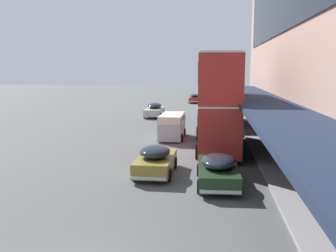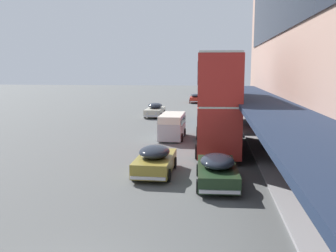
{
  "view_description": "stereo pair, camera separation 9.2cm",
  "coord_description": "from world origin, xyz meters",
  "px_view_note": "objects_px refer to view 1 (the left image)",
  "views": [
    {
      "loc": [
        3.29,
        -7.84,
        5.47
      ],
      "look_at": [
        0.15,
        19.01,
        1.36
      ],
      "focal_mm": 40.0,
      "sensor_mm": 36.0,
      "label": 1
    },
    {
      "loc": [
        3.38,
        -7.83,
        5.47
      ],
      "look_at": [
        0.15,
        19.01,
        1.36
      ],
      "focal_mm": 40.0,
      "sensor_mm": 36.0,
      "label": 2
    }
  ],
  "objects_px": {
    "transit_bus_kerbside_front": "(217,99)",
    "sedan_trailing_near": "(156,160)",
    "vw_van": "(172,125)",
    "transit_bus_kerbside_rear": "(215,105)",
    "sedan_oncoming_rear": "(218,170)",
    "sedan_oncoming_front": "(155,110)",
    "pedestrian_at_kerb": "(322,179)",
    "sedan_lead_mid": "(195,98)"
  },
  "relations": [
    {
      "from": "transit_bus_kerbside_rear",
      "to": "vw_van",
      "type": "bearing_deg",
      "value": -111.77
    },
    {
      "from": "transit_bus_kerbside_front",
      "to": "sedan_trailing_near",
      "type": "relative_size",
      "value": 2.39
    },
    {
      "from": "transit_bus_kerbside_rear",
      "to": "sedan_trailing_near",
      "type": "bearing_deg",
      "value": -99.62
    },
    {
      "from": "transit_bus_kerbside_rear",
      "to": "vw_van",
      "type": "relative_size",
      "value": 2.09
    },
    {
      "from": "transit_bus_kerbside_front",
      "to": "vw_van",
      "type": "xyz_separation_m",
      "value": [
        -3.42,
        3.55,
        -2.39
      ]
    },
    {
      "from": "transit_bus_kerbside_front",
      "to": "transit_bus_kerbside_rear",
      "type": "distance_m",
      "value": 12.28
    },
    {
      "from": "pedestrian_at_kerb",
      "to": "sedan_trailing_near",
      "type": "bearing_deg",
      "value": 151.53
    },
    {
      "from": "transit_bus_kerbside_rear",
      "to": "pedestrian_at_kerb",
      "type": "distance_m",
      "value": 23.38
    },
    {
      "from": "sedan_oncoming_front",
      "to": "vw_van",
      "type": "xyz_separation_m",
      "value": [
        3.5,
        -13.47,
        0.31
      ]
    },
    {
      "from": "transit_bus_kerbside_front",
      "to": "pedestrian_at_kerb",
      "type": "relative_size",
      "value": 5.56
    },
    {
      "from": "sedan_oncoming_rear",
      "to": "vw_van",
      "type": "bearing_deg",
      "value": 106.11
    },
    {
      "from": "transit_bus_kerbside_front",
      "to": "pedestrian_at_kerb",
      "type": "height_order",
      "value": "transit_bus_kerbside_front"
    },
    {
      "from": "sedan_trailing_near",
      "to": "vw_van",
      "type": "relative_size",
      "value": 0.94
    },
    {
      "from": "vw_van",
      "to": "sedan_oncoming_rear",
      "type": "bearing_deg",
      "value": -73.89
    },
    {
      "from": "sedan_trailing_near",
      "to": "vw_van",
      "type": "height_order",
      "value": "vw_van"
    },
    {
      "from": "transit_bus_kerbside_front",
      "to": "transit_bus_kerbside_rear",
      "type": "xyz_separation_m",
      "value": [
        0.02,
        12.18,
        -1.56
      ]
    },
    {
      "from": "sedan_lead_mid",
      "to": "transit_bus_kerbside_rear",
      "type": "bearing_deg",
      "value": -82.45
    },
    {
      "from": "transit_bus_kerbside_rear",
      "to": "sedan_oncoming_front",
      "type": "bearing_deg",
      "value": 145.14
    },
    {
      "from": "transit_bus_kerbside_front",
      "to": "sedan_lead_mid",
      "type": "bearing_deg",
      "value": 94.98
    },
    {
      "from": "sedan_oncoming_front",
      "to": "pedestrian_at_kerb",
      "type": "relative_size",
      "value": 2.65
    },
    {
      "from": "sedan_trailing_near",
      "to": "sedan_lead_mid",
      "type": "bearing_deg",
      "value": 89.91
    },
    {
      "from": "transit_bus_kerbside_rear",
      "to": "sedan_oncoming_rear",
      "type": "relative_size",
      "value": 2.03
    },
    {
      "from": "sedan_oncoming_rear",
      "to": "sedan_trailing_near",
      "type": "xyz_separation_m",
      "value": [
        -3.22,
        1.43,
        0.02
      ]
    },
    {
      "from": "transit_bus_kerbside_front",
      "to": "pedestrian_at_kerb",
      "type": "xyz_separation_m",
      "value": [
        4.06,
        -10.84,
        -2.31
      ]
    },
    {
      "from": "sedan_oncoming_front",
      "to": "pedestrian_at_kerb",
      "type": "distance_m",
      "value": 29.95
    },
    {
      "from": "sedan_oncoming_front",
      "to": "pedestrian_at_kerb",
      "type": "xyz_separation_m",
      "value": [
        10.99,
        -27.86,
        0.39
      ]
    },
    {
      "from": "sedan_lead_mid",
      "to": "sedan_trailing_near",
      "type": "distance_m",
      "value": 42.95
    },
    {
      "from": "transit_bus_kerbside_front",
      "to": "transit_bus_kerbside_rear",
      "type": "bearing_deg",
      "value": 89.89
    },
    {
      "from": "transit_bus_kerbside_rear",
      "to": "sedan_trailing_near",
      "type": "xyz_separation_m",
      "value": [
        -3.23,
        -19.07,
        -1.17
      ]
    },
    {
      "from": "sedan_oncoming_rear",
      "to": "sedan_trailing_near",
      "type": "relative_size",
      "value": 1.09
    },
    {
      "from": "sedan_oncoming_rear",
      "to": "vw_van",
      "type": "distance_m",
      "value": 12.37
    },
    {
      "from": "transit_bus_kerbside_rear",
      "to": "pedestrian_at_kerb",
      "type": "bearing_deg",
      "value": -80.06
    },
    {
      "from": "sedan_lead_mid",
      "to": "pedestrian_at_kerb",
      "type": "height_order",
      "value": "pedestrian_at_kerb"
    },
    {
      "from": "transit_bus_kerbside_rear",
      "to": "pedestrian_at_kerb",
      "type": "relative_size",
      "value": 5.14
    },
    {
      "from": "sedan_trailing_near",
      "to": "vw_van",
      "type": "xyz_separation_m",
      "value": [
        -0.21,
        10.45,
        0.34
      ]
    },
    {
      "from": "sedan_lead_mid",
      "to": "sedan_trailing_near",
      "type": "bearing_deg",
      "value": -90.09
    },
    {
      "from": "sedan_oncoming_front",
      "to": "vw_van",
      "type": "bearing_deg",
      "value": -75.41
    },
    {
      "from": "transit_bus_kerbside_rear",
      "to": "pedestrian_at_kerb",
      "type": "height_order",
      "value": "transit_bus_kerbside_rear"
    },
    {
      "from": "vw_van",
      "to": "pedestrian_at_kerb",
      "type": "height_order",
      "value": "pedestrian_at_kerb"
    },
    {
      "from": "sedan_trailing_near",
      "to": "pedestrian_at_kerb",
      "type": "height_order",
      "value": "pedestrian_at_kerb"
    },
    {
      "from": "sedan_oncoming_rear",
      "to": "pedestrian_at_kerb",
      "type": "bearing_deg",
      "value": -31.78
    },
    {
      "from": "transit_bus_kerbside_rear",
      "to": "vw_van",
      "type": "height_order",
      "value": "transit_bus_kerbside_rear"
    }
  ]
}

